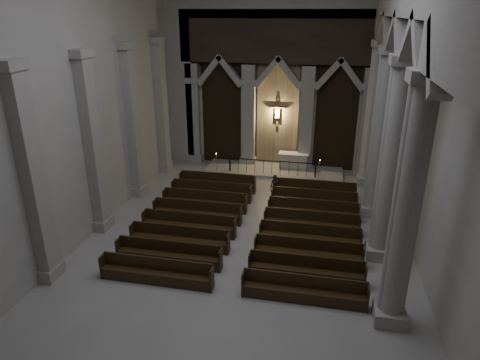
% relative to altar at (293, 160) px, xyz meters
% --- Properties ---
extents(room, '(24.00, 24.10, 12.00)m').
position_rel_altar_xyz_m(room, '(-1.17, -11.14, 6.97)').
color(room, '#A09E98').
rests_on(room, ground).
extents(sanctuary_wall, '(14.00, 0.77, 12.00)m').
position_rel_altar_xyz_m(sanctuary_wall, '(-1.17, 0.39, 5.99)').
color(sanctuary_wall, '#A7A49C').
rests_on(sanctuary_wall, ground).
extents(right_arcade, '(1.00, 24.00, 12.00)m').
position_rel_altar_xyz_m(right_arcade, '(4.33, -9.81, 7.20)').
color(right_arcade, '#A7A49C').
rests_on(right_arcade, ground).
extents(left_pilasters, '(0.60, 13.00, 8.03)m').
position_rel_altar_xyz_m(left_pilasters, '(-7.92, -7.64, 3.28)').
color(left_pilasters, '#A7A49C').
rests_on(left_pilasters, ground).
extents(sanctuary_step, '(8.50, 2.60, 0.15)m').
position_rel_altar_xyz_m(sanctuary_step, '(-1.17, -0.54, -0.55)').
color(sanctuary_step, '#A7A49C').
rests_on(sanctuary_step, ground).
extents(altar, '(1.86, 0.75, 0.95)m').
position_rel_altar_xyz_m(altar, '(0.00, 0.00, 0.00)').
color(altar, beige).
rests_on(altar, sanctuary_step).
extents(altar_rail, '(5.30, 0.09, 1.04)m').
position_rel_altar_xyz_m(altar_rail, '(-1.17, -1.44, 0.06)').
color(altar_rail, black).
rests_on(altar_rail, ground).
extents(candle_stand_left, '(0.21, 0.21, 1.27)m').
position_rel_altar_xyz_m(candle_stand_left, '(-4.61, -1.51, -0.28)').
color(candle_stand_left, '#B08C36').
rests_on(candle_stand_left, ground).
extents(candle_stand_right, '(0.21, 0.21, 1.24)m').
position_rel_altar_xyz_m(candle_stand_right, '(1.65, -1.41, -0.29)').
color(candle_stand_right, '#B08C36').
rests_on(candle_stand_right, ground).
extents(pews, '(9.72, 9.46, 0.96)m').
position_rel_altar_xyz_m(pews, '(-1.17, -8.66, -0.31)').
color(pews, black).
rests_on(pews, ground).
extents(worshipper, '(0.56, 0.46, 1.34)m').
position_rel_altar_xyz_m(worshipper, '(-0.58, -4.71, 0.04)').
color(worshipper, black).
rests_on(worshipper, ground).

